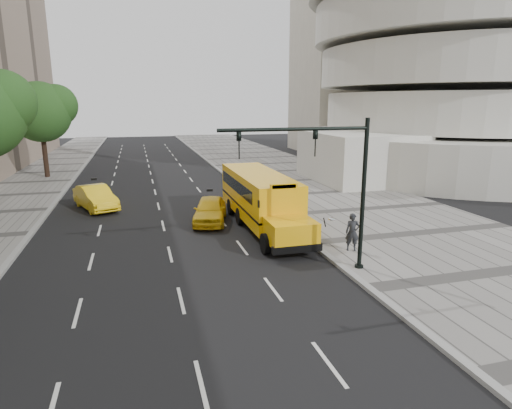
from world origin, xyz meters
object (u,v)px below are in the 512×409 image
object	(u,v)px
tree_c	(41,111)
school_bus	(260,195)
taxi_far	(96,197)
taxi_near	(210,210)
traffic_signal	(332,177)
pedestrian	(352,232)

from	to	relation	value
tree_c	school_bus	xyz separation A→B (m)	(14.90, -20.58, -4.43)
tree_c	taxi_far	xyz separation A→B (m)	(5.33, -14.00, -5.40)
taxi_far	school_bus	bearing A→B (deg)	-56.58
taxi_near	traffic_signal	bearing A→B (deg)	-55.15
traffic_signal	tree_c	bearing A→B (deg)	118.66
taxi_far	pedestrian	xyz separation A→B (m)	(12.38, -12.50, 0.26)
pedestrian	tree_c	bearing A→B (deg)	145.92
tree_c	pedestrian	size ratio (longest dim) A/B	4.96
school_bus	taxi_far	xyz separation A→B (m)	(-9.56, 6.59, -0.97)
pedestrian	taxi_far	bearing A→B (deg)	156.88
tree_c	traffic_signal	distance (m)	32.57
pedestrian	traffic_signal	size ratio (longest dim) A/B	0.28
taxi_far	traffic_signal	size ratio (longest dim) A/B	0.75
school_bus	taxi_far	bearing A→B (deg)	145.45
school_bus	traffic_signal	distance (m)	8.30
school_bus	pedestrian	xyz separation A→B (m)	(2.82, -5.92, -0.72)
school_bus	traffic_signal	xyz separation A→B (m)	(0.69, -7.94, 2.33)
taxi_far	pedestrian	size ratio (longest dim) A/B	2.68
school_bus	taxi_near	bearing A→B (deg)	155.03
taxi_near	traffic_signal	xyz separation A→B (m)	(3.41, -9.21, 3.33)
taxi_far	pedestrian	bearing A→B (deg)	-67.31
tree_c	taxi_far	size ratio (longest dim) A/B	1.85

